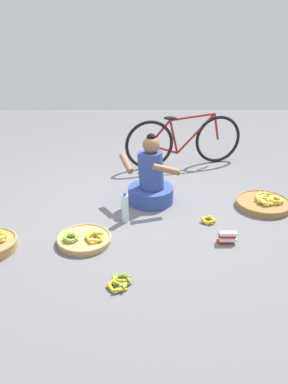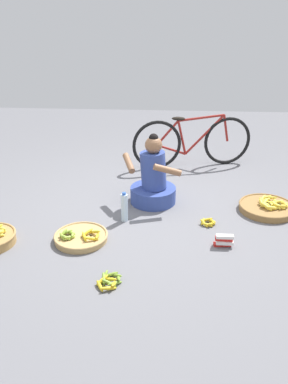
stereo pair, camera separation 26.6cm
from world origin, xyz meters
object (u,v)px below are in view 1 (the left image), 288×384
(vendor_woman_front, at_px, (150,181))
(water_bottle, at_px, (124,208))
(packet_carton_stack, at_px, (226,237))
(loose_bananas_back_center, at_px, (119,282))
(bicycle_leaning, at_px, (183,141))
(loose_bananas_mid_right, at_px, (208,220))
(banana_basket_near_bicycle, at_px, (83,239))
(banana_basket_front_center, at_px, (263,203))

(vendor_woman_front, distance_m, water_bottle, 0.55)
(water_bottle, bearing_deg, packet_carton_stack, -23.44)
(loose_bananas_back_center, height_order, water_bottle, water_bottle)
(water_bottle, distance_m, packet_carton_stack, 1.07)
(bicycle_leaning, bearing_deg, packet_carton_stack, -83.99)
(loose_bananas_mid_right, bearing_deg, water_bottle, 178.70)
(banana_basket_near_bicycle, bearing_deg, bicycle_leaning, 61.49)
(vendor_woman_front, xyz_separation_m, packet_carton_stack, (0.71, -0.89, -0.20))
(loose_bananas_mid_right, distance_m, packet_carton_stack, 0.42)
(packet_carton_stack, bearing_deg, loose_bananas_mid_right, 105.20)
(bicycle_leaning, relative_size, loose_bananas_mid_right, 9.09)
(vendor_woman_front, relative_size, banana_basket_near_bicycle, 1.57)
(loose_bananas_back_center, bearing_deg, bicycle_leaning, 74.36)
(banana_basket_front_center, distance_m, loose_bananas_back_center, 2.07)
(loose_bananas_mid_right, bearing_deg, banana_basket_near_bicycle, -162.19)
(loose_bananas_back_center, bearing_deg, packet_carton_stack, 32.49)
(vendor_woman_front, height_order, water_bottle, vendor_woman_front)
(banana_basket_front_center, height_order, packet_carton_stack, banana_basket_front_center)
(loose_bananas_mid_right, xyz_separation_m, packet_carton_stack, (0.11, -0.41, 0.04))
(banana_basket_front_center, bearing_deg, packet_carton_stack, -126.43)
(bicycle_leaning, distance_m, packet_carton_stack, 2.12)
(packet_carton_stack, bearing_deg, water_bottle, 156.56)
(bicycle_leaning, distance_m, banana_basket_front_center, 1.57)
(banana_basket_front_center, bearing_deg, loose_bananas_mid_right, -152.15)
(bicycle_leaning, bearing_deg, vendor_woman_front, -112.19)
(loose_bananas_mid_right, height_order, loose_bananas_back_center, loose_bananas_back_center)
(banana_basket_front_center, relative_size, water_bottle, 1.89)
(vendor_woman_front, height_order, loose_bananas_back_center, vendor_woman_front)
(banana_basket_front_center, distance_m, packet_carton_stack, 0.94)
(bicycle_leaning, xyz_separation_m, banana_basket_near_bicycle, (-1.13, -2.08, -0.32))
(loose_bananas_back_center, xyz_separation_m, water_bottle, (-0.00, 1.05, 0.13))
(banana_basket_near_bicycle, height_order, loose_bananas_back_center, banana_basket_near_bicycle)
(bicycle_leaning, height_order, packet_carton_stack, bicycle_leaning)
(banana_basket_near_bicycle, relative_size, water_bottle, 1.60)
(vendor_woman_front, xyz_separation_m, banana_basket_front_center, (1.27, -0.13, -0.21))
(banana_basket_front_center, height_order, banana_basket_near_bicycle, banana_basket_front_center)
(vendor_woman_front, xyz_separation_m, bicycle_leaning, (0.49, 1.20, 0.10))
(loose_bananas_mid_right, relative_size, loose_bananas_back_center, 0.73)
(vendor_woman_front, relative_size, banana_basket_front_center, 1.33)
(loose_bananas_back_center, bearing_deg, water_bottle, 90.02)
(water_bottle, bearing_deg, loose_bananas_back_center, -89.98)
(loose_bananas_back_center, xyz_separation_m, packet_carton_stack, (0.98, 0.62, 0.03))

